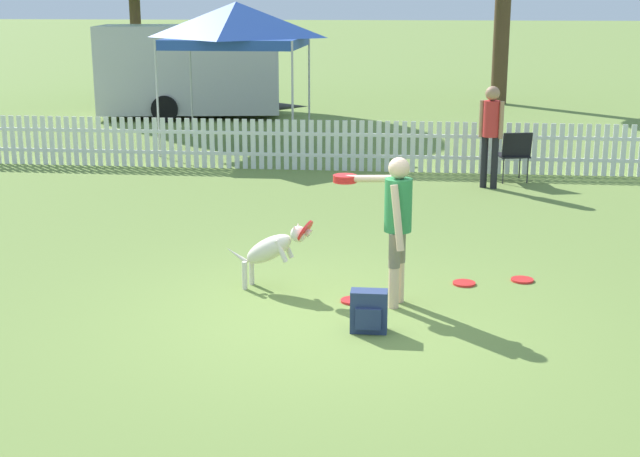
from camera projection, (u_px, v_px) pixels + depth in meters
ground_plane at (327, 318)px, 8.87m from camera, size 240.00×240.00×0.00m
handler_person at (394, 213)px, 9.03m from camera, size 0.87×0.83×1.55m
leaping_dog at (273, 248)px, 9.59m from camera, size 1.03×0.45×0.82m
frisbee_near_handler at (464, 283)px, 9.89m from camera, size 0.25×0.25×0.02m
frisbee_near_dog at (353, 301)px, 9.33m from camera, size 0.25×0.25×0.02m
frisbee_midfield at (522, 280)px, 10.01m from camera, size 0.25×0.25×0.02m
backpack_on_grass at (369, 312)px, 8.45m from camera, size 0.35×0.23×0.41m
picket_fence at (370, 146)px, 16.22m from camera, size 23.06×0.04×0.93m
folding_chair_blue_left at (514, 152)px, 15.25m from camera, size 0.60×0.62×0.88m
canopy_tent_main at (236, 25)px, 18.35m from camera, size 2.74×2.74×3.01m
spectator_standing at (491, 127)px, 14.65m from camera, size 0.39×0.27×1.69m
equipment_trailer at (191, 69)px, 23.54m from camera, size 5.58×2.97×2.39m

